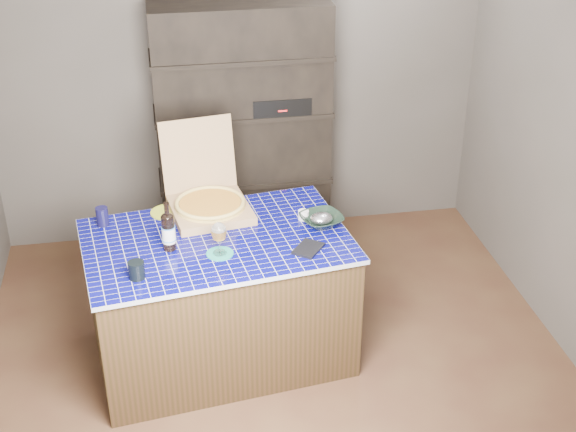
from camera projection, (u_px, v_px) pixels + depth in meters
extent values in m
plane|color=brown|center=(279.00, 369.00, 4.76)|extent=(3.50, 3.50, 0.00)
plane|color=#544D49|center=(238.00, 73.00, 5.66)|extent=(3.50, 0.00, 3.50)
plane|color=#544D49|center=(363.00, 413.00, 2.65)|extent=(3.50, 0.00, 3.50)
cube|color=black|center=(243.00, 130.00, 5.64)|extent=(1.20, 0.40, 1.80)
cube|color=black|center=(279.00, 101.00, 5.53)|extent=(0.40, 0.32, 0.12)
cube|color=#422B1A|center=(220.00, 300.00, 4.71)|extent=(1.55, 1.08, 0.78)
cube|color=#05064E|center=(217.00, 241.00, 4.51)|extent=(1.59, 1.12, 0.03)
cube|color=#9F7C52|center=(211.00, 210.00, 4.75)|extent=(0.51, 0.51, 0.05)
cube|color=#9F7C52|center=(198.00, 154.00, 4.86)|extent=(0.46, 0.17, 0.44)
cylinder|color=tan|center=(210.00, 205.00, 4.73)|extent=(0.41, 0.41, 0.01)
cylinder|color=maroon|center=(210.00, 203.00, 4.73)|extent=(0.36, 0.36, 0.01)
torus|color=tan|center=(210.00, 203.00, 4.73)|extent=(0.42, 0.42, 0.02)
cylinder|color=black|center=(169.00, 233.00, 4.36)|extent=(0.07, 0.07, 0.20)
ellipsoid|color=black|center=(167.00, 217.00, 4.31)|extent=(0.07, 0.07, 0.04)
cylinder|color=black|center=(167.00, 209.00, 4.29)|extent=(0.03, 0.03, 0.08)
cylinder|color=silver|center=(169.00, 235.00, 4.37)|extent=(0.07, 0.07, 0.09)
cylinder|color=#3976C3|center=(169.00, 239.00, 4.38)|extent=(0.08, 0.08, 0.01)
cylinder|color=#3976C3|center=(168.00, 227.00, 4.34)|extent=(0.08, 0.08, 0.01)
cylinder|color=#198672|center=(220.00, 254.00, 4.36)|extent=(0.15, 0.15, 0.01)
cylinder|color=white|center=(220.00, 253.00, 4.36)|extent=(0.07, 0.07, 0.01)
cylinder|color=white|center=(220.00, 246.00, 4.34)|extent=(0.01, 0.01, 0.08)
ellipsoid|color=white|center=(219.00, 232.00, 4.29)|extent=(0.08, 0.08, 0.11)
cylinder|color=#B2781C|center=(219.00, 234.00, 4.30)|extent=(0.07, 0.07, 0.05)
cylinder|color=white|center=(219.00, 229.00, 4.28)|extent=(0.07, 0.07, 0.02)
cylinder|color=black|center=(137.00, 270.00, 4.13)|extent=(0.09, 0.09, 0.10)
cube|color=black|center=(308.00, 249.00, 4.40)|extent=(0.21, 0.22, 0.01)
imported|color=black|center=(322.00, 220.00, 4.64)|extent=(0.30, 0.30, 0.06)
ellipsoid|color=#B4B6C0|center=(322.00, 218.00, 4.63)|extent=(0.13, 0.11, 0.06)
cylinder|color=silver|center=(303.00, 215.00, 4.69)|extent=(0.06, 0.06, 0.05)
cylinder|color=black|center=(102.00, 216.00, 4.62)|extent=(0.07, 0.07, 0.11)
cylinder|color=#A4B326|center=(168.00, 212.00, 4.77)|extent=(0.20, 0.20, 0.01)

